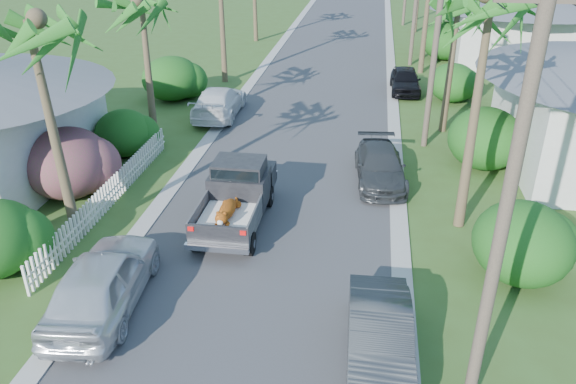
% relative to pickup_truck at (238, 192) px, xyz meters
% --- Properties ---
extents(ground, '(120.00, 120.00, 0.00)m').
position_rel_pickup_truck_xyz_m(ground, '(1.21, -5.21, -1.01)').
color(ground, '#39541F').
rests_on(ground, ground).
extents(road, '(8.00, 100.00, 0.02)m').
position_rel_pickup_truck_xyz_m(road, '(1.21, 19.79, -1.00)').
color(road, '#38383A').
rests_on(road, ground).
extents(curb_left, '(0.60, 100.00, 0.06)m').
position_rel_pickup_truck_xyz_m(curb_left, '(-3.09, 19.79, -0.98)').
color(curb_left, '#A5A39E').
rests_on(curb_left, ground).
extents(curb_right, '(0.60, 100.00, 0.06)m').
position_rel_pickup_truck_xyz_m(curb_right, '(5.51, 19.79, -0.98)').
color(curb_right, '#A5A39E').
rests_on(curb_right, ground).
extents(pickup_truck, '(1.98, 5.12, 2.06)m').
position_rel_pickup_truck_xyz_m(pickup_truck, '(0.00, 0.00, 0.00)').
color(pickup_truck, black).
rests_on(pickup_truck, ground).
extents(parked_car_rn, '(1.63, 4.26, 1.39)m').
position_rel_pickup_truck_xyz_m(parked_car_rn, '(4.83, -6.30, -0.32)').
color(parked_car_rn, '#323537').
rests_on(parked_car_rn, ground).
extents(parked_car_rm, '(2.25, 4.62, 1.30)m').
position_rel_pickup_truck_xyz_m(parked_car_rm, '(4.81, 3.67, -0.36)').
color(parked_car_rm, '#333639').
rests_on(parked_car_rm, ground).
extents(parked_car_rf, '(1.76, 4.15, 1.40)m').
position_rel_pickup_truck_xyz_m(parked_car_rf, '(6.21, 16.14, -0.31)').
color(parked_car_rf, black).
rests_on(parked_car_rf, ground).
extents(parked_car_ln, '(2.39, 5.06, 1.67)m').
position_rel_pickup_truck_xyz_m(parked_car_ln, '(-2.43, -5.34, -0.17)').
color(parked_car_ln, silver).
rests_on(parked_car_ln, ground).
extents(parked_car_lf, '(2.23, 5.20, 1.49)m').
position_rel_pickup_truck_xyz_m(parked_car_lf, '(-3.45, 10.40, -0.26)').
color(parked_car_lf, white).
rests_on(parked_car_lf, ground).
extents(palm_l_a, '(4.40, 4.40, 8.20)m').
position_rel_pickup_truck_xyz_m(palm_l_a, '(-4.99, -2.21, 5.92)').
color(palm_l_a, brown).
rests_on(palm_l_a, ground).
extents(palm_l_b, '(4.40, 4.40, 7.40)m').
position_rel_pickup_truck_xyz_m(palm_l_b, '(-5.59, 6.79, 5.14)').
color(palm_l_b, brown).
rests_on(palm_l_b, ground).
extents(palm_r_b, '(4.40, 4.40, 7.20)m').
position_rel_pickup_truck_xyz_m(palm_r_b, '(7.81, 9.79, 4.94)').
color(palm_r_b, brown).
rests_on(palm_r_b, ground).
extents(shrub_l_b, '(3.00, 3.30, 2.60)m').
position_rel_pickup_truck_xyz_m(shrub_l_b, '(-6.59, 0.79, 0.29)').
color(shrub_l_b, '#B71A64').
rests_on(shrub_l_b, ground).
extents(shrub_l_c, '(2.40, 2.64, 2.00)m').
position_rel_pickup_truck_xyz_m(shrub_l_c, '(-6.19, 4.79, -0.01)').
color(shrub_l_c, '#1B4F16').
rests_on(shrub_l_c, ground).
extents(shrub_l_d, '(3.20, 3.52, 2.40)m').
position_rel_pickup_truck_xyz_m(shrub_l_d, '(-6.79, 12.79, 0.19)').
color(shrub_l_d, '#1B4F16').
rests_on(shrub_l_d, ground).
extents(shrub_r_a, '(2.80, 3.08, 2.30)m').
position_rel_pickup_truck_xyz_m(shrub_r_a, '(8.81, -2.21, 0.14)').
color(shrub_r_a, '#1B4F16').
rests_on(shrub_r_a, ground).
extents(shrub_r_b, '(3.00, 3.30, 2.50)m').
position_rel_pickup_truck_xyz_m(shrub_r_b, '(9.01, 5.79, 0.24)').
color(shrub_r_b, '#1B4F16').
rests_on(shrub_r_b, ground).
extents(shrub_r_c, '(2.60, 2.86, 2.10)m').
position_rel_pickup_truck_xyz_m(shrub_r_c, '(8.71, 14.79, 0.04)').
color(shrub_r_c, '#1B4F16').
rests_on(shrub_r_c, ground).
extents(shrub_r_d, '(3.20, 3.52, 2.60)m').
position_rel_pickup_truck_xyz_m(shrub_r_d, '(9.21, 24.79, 0.29)').
color(shrub_r_d, '#1B4F16').
rests_on(shrub_r_d, ground).
extents(picket_fence, '(0.10, 11.00, 1.00)m').
position_rel_pickup_truck_xyz_m(picket_fence, '(-4.79, 0.29, -0.51)').
color(picket_fence, white).
rests_on(picket_fence, ground).
extents(house_right_far, '(9.00, 8.00, 4.60)m').
position_rel_pickup_truck_xyz_m(house_right_far, '(14.21, 24.79, 1.11)').
color(house_right_far, silver).
rests_on(house_right_far, ground).
extents(utility_pole_a, '(1.60, 0.26, 9.00)m').
position_rel_pickup_truck_xyz_m(utility_pole_a, '(6.81, -7.21, 3.59)').
color(utility_pole_a, brown).
rests_on(utility_pole_a, ground).
extents(utility_pole_b, '(1.60, 0.26, 9.00)m').
position_rel_pickup_truck_xyz_m(utility_pole_b, '(6.81, 7.79, 3.59)').
color(utility_pole_b, brown).
rests_on(utility_pole_b, ground).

